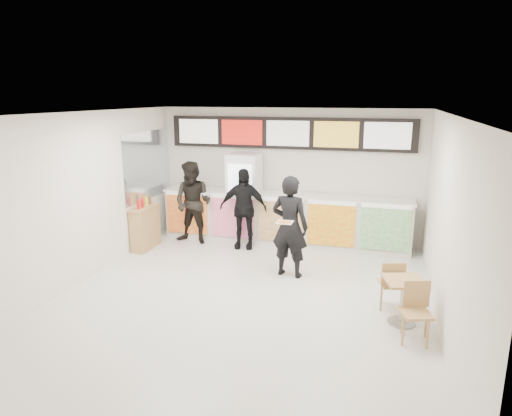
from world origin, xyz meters
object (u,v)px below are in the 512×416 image
at_px(service_counter, 284,218).
at_px(cafe_table, 404,293).
at_px(drinks_fridge, 244,197).
at_px(customer_main, 290,227).
at_px(condiment_ledge, 145,227).
at_px(customer_mid, 243,208).
at_px(customer_left, 193,203).

xyz_separation_m(service_counter, cafe_table, (2.50, -3.21, -0.10)).
xyz_separation_m(service_counter, drinks_fridge, (-0.93, 0.02, 0.43)).
relative_size(customer_main, cafe_table, 1.31).
relative_size(drinks_fridge, condiment_ledge, 1.79).
xyz_separation_m(customer_mid, cafe_table, (3.29, -2.67, -0.40)).
distance_m(service_counter, customer_mid, 1.00).
bearing_deg(drinks_fridge, service_counter, -0.99).
bearing_deg(condiment_ledge, customer_left, 37.59).
height_order(drinks_fridge, customer_left, drinks_fridge).
bearing_deg(cafe_table, condiment_ledge, 142.01).
bearing_deg(condiment_ledge, drinks_fridge, 32.90).
relative_size(service_counter, customer_left, 2.99).
bearing_deg(drinks_fridge, customer_mid, -75.20).
bearing_deg(service_counter, customer_main, -74.35).
bearing_deg(service_counter, condiment_ledge, -156.90).
bearing_deg(customer_left, service_counter, 21.60).
relative_size(drinks_fridge, cafe_table, 1.38).
distance_m(customer_main, cafe_table, 2.45).
height_order(customer_main, customer_left, customer_main).
relative_size(service_counter, customer_main, 2.94).
bearing_deg(customer_main, customer_left, -19.18).
bearing_deg(customer_main, cafe_table, 154.28).
bearing_deg(customer_main, customer_mid, -36.43).
height_order(drinks_fridge, condiment_ledge, drinks_fridge).
xyz_separation_m(service_counter, customer_mid, (-0.79, -0.54, 0.31)).
height_order(customer_main, condiment_ledge, customer_main).
distance_m(drinks_fridge, condiment_ledge, 2.31).
bearing_deg(customer_mid, service_counter, 26.93).
height_order(customer_main, cafe_table, customer_main).
relative_size(drinks_fridge, customer_mid, 1.14).
relative_size(cafe_table, condiment_ledge, 1.30).
bearing_deg(customer_mid, drinks_fridge, 97.17).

